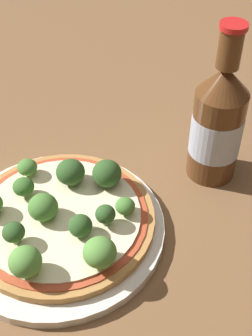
% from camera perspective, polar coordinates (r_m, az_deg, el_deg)
% --- Properties ---
extents(ground_plane, '(3.00, 3.00, 0.00)m').
position_cam_1_polar(ground_plane, '(0.56, -8.14, -7.67)').
color(ground_plane, brown).
extents(plate, '(0.25, 0.25, 0.01)m').
position_cam_1_polar(plate, '(0.56, -8.07, -6.93)').
color(plate, silver).
rests_on(plate, ground_plane).
extents(pizza, '(0.22, 0.22, 0.01)m').
position_cam_1_polar(pizza, '(0.55, -7.88, -6.08)').
color(pizza, '#B77F42').
rests_on(pizza, plate).
extents(broccoli_floret_0, '(0.03, 0.03, 0.03)m').
position_cam_1_polar(broccoli_floret_0, '(0.51, -5.55, -6.99)').
color(broccoli_floret_0, '#89A866').
rests_on(broccoli_floret_0, pizza).
extents(broccoli_floret_1, '(0.03, 0.03, 0.03)m').
position_cam_1_polar(broccoli_floret_1, '(0.53, -10.09, -4.72)').
color(broccoli_floret_1, '#89A866').
rests_on(broccoli_floret_1, pizza).
extents(broccoli_floret_2, '(0.03, 0.03, 0.03)m').
position_cam_1_polar(broccoli_floret_2, '(0.48, -12.18, -11.11)').
color(broccoli_floret_2, '#89A866').
rests_on(broccoli_floret_2, pizza).
extents(broccoli_floret_4, '(0.02, 0.02, 0.03)m').
position_cam_1_polar(broccoli_floret_4, '(0.52, -2.53, -5.67)').
color(broccoli_floret_4, '#89A866').
rests_on(broccoli_floret_4, pizza).
extents(broccoli_floret_5, '(0.04, 0.04, 0.03)m').
position_cam_1_polar(broccoli_floret_5, '(0.56, -2.34, -0.67)').
color(broccoli_floret_5, '#89A866').
rests_on(broccoli_floret_5, pizza).
extents(broccoli_floret_6, '(0.02, 0.02, 0.02)m').
position_cam_1_polar(broccoli_floret_6, '(0.59, -11.95, 0.08)').
color(broccoli_floret_6, '#89A866').
rests_on(broccoli_floret_6, pizza).
extents(broccoli_floret_7, '(0.02, 0.02, 0.03)m').
position_cam_1_polar(broccoli_floret_7, '(0.51, -13.54, -7.65)').
color(broccoli_floret_7, '#89A866').
rests_on(broccoli_floret_7, pizza).
extents(broccoli_floret_8, '(0.04, 0.04, 0.03)m').
position_cam_1_polar(broccoli_floret_8, '(0.57, -6.79, -0.49)').
color(broccoli_floret_8, '#89A866').
rests_on(broccoli_floret_8, pizza).
extents(broccoli_floret_9, '(0.02, 0.02, 0.02)m').
position_cam_1_polar(broccoli_floret_9, '(0.53, -0.10, -4.67)').
color(broccoli_floret_9, '#89A866').
rests_on(broccoli_floret_9, pizza).
extents(broccoli_floret_10, '(0.04, 0.04, 0.03)m').
position_cam_1_polar(broccoli_floret_10, '(0.48, -3.22, -10.22)').
color(broccoli_floret_10, '#89A866').
rests_on(broccoli_floret_10, pizza).
extents(broccoli_floret_11, '(0.03, 0.03, 0.02)m').
position_cam_1_polar(broccoli_floret_11, '(0.56, -12.52, -2.35)').
color(broccoli_floret_11, '#89A866').
rests_on(broccoli_floret_11, pizza).
extents(beer_bottle, '(0.06, 0.06, 0.21)m').
position_cam_1_polar(beer_bottle, '(0.59, 11.10, 5.38)').
color(beer_bottle, '#563319').
rests_on(beer_bottle, ground_plane).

